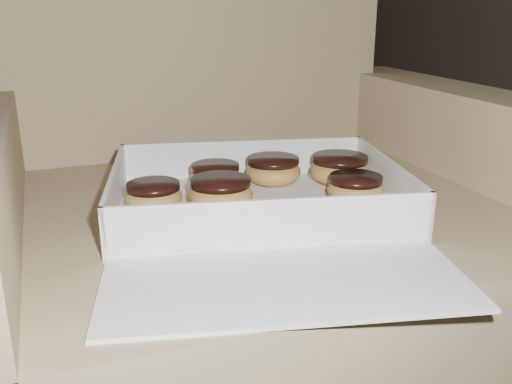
{
  "coord_description": "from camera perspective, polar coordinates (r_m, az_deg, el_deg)",
  "views": [
    {
      "loc": [
        0.22,
        -1.02,
        0.73
      ],
      "look_at": [
        0.5,
        -0.27,
        0.47
      ],
      "focal_mm": 40.0,
      "sensor_mm": 36.0,
      "label": 1
    }
  ],
  "objects": [
    {
      "name": "crumb_a",
      "position": [
        0.78,
        -4.48,
        -2.73
      ],
      "size": [
        0.01,
        0.01,
        0.0
      ],
      "primitive_type": "ellipsoid",
      "color": "black",
      "rests_on": "bakery_box"
    },
    {
      "name": "donut_c",
      "position": [
        0.82,
        -3.54,
        -0.08
      ],
      "size": [
        0.09,
        0.09,
        0.05
      ],
      "color": "gold",
      "rests_on": "bakery_box"
    },
    {
      "name": "crumb_d",
      "position": [
        0.84,
        12.8,
        -1.63
      ],
      "size": [
        0.01,
        0.01,
        0.0
      ],
      "primitive_type": "ellipsoid",
      "color": "black",
      "rests_on": "bakery_box"
    },
    {
      "name": "donut_d",
      "position": [
        0.94,
        8.35,
        2.3
      ],
      "size": [
        0.1,
        0.1,
        0.05
      ],
      "color": "gold",
      "rests_on": "bakery_box"
    },
    {
      "name": "donut_e",
      "position": [
        0.91,
        -4.08,
        1.63
      ],
      "size": [
        0.08,
        0.08,
        0.04
      ],
      "color": "gold",
      "rests_on": "bakery_box"
    },
    {
      "name": "armchair",
      "position": [
        1.0,
        -1.21,
        -6.43
      ],
      "size": [
        0.94,
        0.79,
        0.98
      ],
      "color": "#8E795A",
      "rests_on": "floor"
    },
    {
      "name": "donut_a",
      "position": [
        0.83,
        -10.2,
        -0.35
      ],
      "size": [
        0.08,
        0.08,
        0.04
      ],
      "color": "gold",
      "rests_on": "bakery_box"
    },
    {
      "name": "donut_f",
      "position": [
        0.93,
        1.72,
        2.22
      ],
      "size": [
        0.09,
        0.09,
        0.05
      ],
      "color": "gold",
      "rests_on": "bakery_box"
    },
    {
      "name": "bakery_box",
      "position": [
        0.8,
        0.67,
        -1.94
      ],
      "size": [
        0.5,
        0.56,
        0.07
      ],
      "rotation": [
        0.0,
        0.0,
        -0.22
      ],
      "color": "white",
      "rests_on": "armchair"
    },
    {
      "name": "donut_b",
      "position": [
        0.86,
        9.91,
        0.38
      ],
      "size": [
        0.08,
        0.08,
        0.04
      ],
      "color": "gold",
      "rests_on": "bakery_box"
    },
    {
      "name": "crumb_b",
      "position": [
        0.83,
        -1.94,
        -1.5
      ],
      "size": [
        0.01,
        0.01,
        0.0
      ],
      "primitive_type": "ellipsoid",
      "color": "black",
      "rests_on": "bakery_box"
    },
    {
      "name": "crumb_c",
      "position": [
        0.74,
        -11.49,
        -4.44
      ],
      "size": [
        0.01,
        0.01,
        0.0
      ],
      "primitive_type": "ellipsoid",
      "color": "black",
      "rests_on": "bakery_box"
    }
  ]
}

